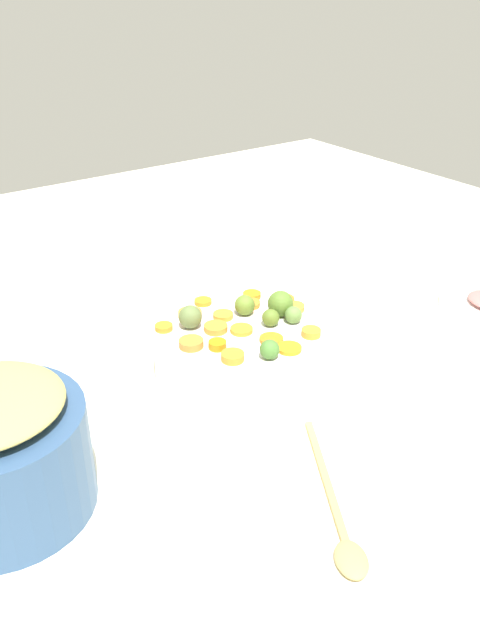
{
  "coord_description": "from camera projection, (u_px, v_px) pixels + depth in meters",
  "views": [
    {
      "loc": [
        -0.54,
        -0.77,
        0.63
      ],
      "look_at": [
        -0.0,
        -0.01,
        0.12
      ],
      "focal_mm": 36.85,
      "sensor_mm": 36.0,
      "label": 1
    }
  ],
  "objects": [
    {
      "name": "carrot_slice_2",
      "position": [
        283.0,
        300.0,
        1.13
      ],
      "size": [
        0.05,
        0.05,
        0.01
      ],
      "primitive_type": "cylinder",
      "rotation": [
        0.0,
        0.0,
        0.61
      ],
      "color": "orange",
      "rests_on": "serving_bowl_carrots"
    },
    {
      "name": "carrot_slice_5",
      "position": [
        242.0,
        330.0,
        1.04
      ],
      "size": [
        0.05,
        0.05,
        0.01
      ],
      "primitive_type": "cylinder",
      "rotation": [
        0.0,
        0.0,
        3.56
      ],
      "color": "orange",
      "rests_on": "serving_bowl_carrots"
    },
    {
      "name": "carrot_slice_7",
      "position": [
        289.0,
        348.0,
        0.99
      ],
      "size": [
        0.04,
        0.04,
        0.01
      ],
      "primitive_type": "cylinder",
      "rotation": [
        0.0,
        0.0,
        6.28
      ],
      "color": "orange",
      "rests_on": "serving_bowl_carrots"
    },
    {
      "name": "carrot_slice_6",
      "position": [
        190.0,
        314.0,
        1.09
      ],
      "size": [
        0.05,
        0.05,
        0.01
      ],
      "primitive_type": "cylinder",
      "rotation": [
        0.0,
        0.0,
        5.81
      ],
      "color": "orange",
      "rests_on": "serving_bowl_carrots"
    },
    {
      "name": "carrot_slice_11",
      "position": [
        191.0,
        343.0,
        1.0
      ],
      "size": [
        0.05,
        0.05,
        0.01
      ],
      "primitive_type": "cylinder",
      "rotation": [
        0.0,
        0.0,
        0.85
      ],
      "color": "orange",
      "rests_on": "serving_bowl_carrots"
    },
    {
      "name": "carrot_slice_14",
      "position": [
        203.0,
        302.0,
        1.13
      ],
      "size": [
        0.04,
        0.04,
        0.01
      ],
      "primitive_type": "cylinder",
      "rotation": [
        0.0,
        0.0,
        4.99
      ],
      "color": "orange",
      "rests_on": "serving_bowl_carrots"
    },
    {
      "name": "carrot_slice_15",
      "position": [
        233.0,
        357.0,
        0.97
      ],
      "size": [
        0.04,
        0.04,
        0.01
      ],
      "primitive_type": "cylinder",
      "rotation": [
        0.0,
        0.0,
        3.36
      ],
      "color": "orange",
      "rests_on": "serving_bowl_carrots"
    },
    {
      "name": "tabletop",
      "position": [
        239.0,
        376.0,
        1.12
      ],
      "size": [
        2.4,
        2.4,
        0.02
      ],
      "primitive_type": "cube",
      "color": "white",
      "rests_on": "ground"
    },
    {
      "name": "brussels_sprout_4",
      "position": [
        271.0,
        318.0,
        1.06
      ],
      "size": [
        0.03,
        0.03,
        0.03
      ],
      "primitive_type": "sphere",
      "color": "#546E26",
      "rests_on": "serving_bowl_carrots"
    },
    {
      "name": "brussels_sprout_5",
      "position": [
        245.0,
        305.0,
        1.09
      ],
      "size": [
        0.03,
        0.03,
        0.03
      ],
      "primitive_type": "sphere",
      "color": "olive",
      "rests_on": "serving_bowl_carrots"
    },
    {
      "name": "carrot_slice_10",
      "position": [
        223.0,
        315.0,
        1.09
      ],
      "size": [
        0.04,
        0.04,
        0.01
      ],
      "primitive_type": "cylinder",
      "rotation": [
        0.0,
        0.0,
        3.48
      ],
      "color": "orange",
      "rests_on": "serving_bowl_carrots"
    },
    {
      "name": "brussels_sprout_0",
      "position": [
        293.0,
        315.0,
        1.07
      ],
      "size": [
        0.03,
        0.03,
        0.03
      ],
      "primitive_type": "sphere",
      "color": "#5E823E",
      "rests_on": "serving_bowl_carrots"
    },
    {
      "name": "brussels_sprout_1",
      "position": [
        190.0,
        317.0,
        1.05
      ],
      "size": [
        0.04,
        0.04,
        0.04
      ],
      "primitive_type": "sphere",
      "color": "#5C6F3C",
      "rests_on": "serving_bowl_carrots"
    },
    {
      "name": "carrot_slice_0",
      "position": [
        217.0,
        329.0,
        1.04
      ],
      "size": [
        0.05,
        0.05,
        0.01
      ],
      "primitive_type": "cylinder",
      "rotation": [
        0.0,
        0.0,
        1.1
      ],
      "color": "orange",
      "rests_on": "serving_bowl_carrots"
    },
    {
      "name": "carrot_slice_9",
      "position": [
        311.0,
        333.0,
        1.03
      ],
      "size": [
        0.03,
        0.03,
        0.01
      ],
      "primitive_type": "cylinder",
      "rotation": [
        0.0,
        0.0,
        6.27
      ],
      "color": "orange",
      "rests_on": "serving_bowl_carrots"
    },
    {
      "name": "wooden_spoon",
      "position": [
        340.0,
        523.0,
        0.81
      ],
      "size": [
        0.16,
        0.26,
        0.01
      ],
      "color": "tan",
      "rests_on": "tabletop"
    },
    {
      "name": "carrot_slice_1",
      "position": [
        294.0,
        307.0,
        1.11
      ],
      "size": [
        0.05,
        0.05,
        0.01
      ],
      "primitive_type": "cylinder",
      "rotation": [
        0.0,
        0.0,
        2.69
      ],
      "color": "orange",
      "rests_on": "serving_bowl_carrots"
    },
    {
      "name": "casserole_dish",
      "position": [
        180.0,
        246.0,
        1.48
      ],
      "size": [
        0.25,
        0.25,
        0.09
      ],
      "primitive_type": "cylinder",
      "color": "white",
      "rests_on": "tabletop"
    },
    {
      "name": "carrot_slice_4",
      "position": [
        252.0,
        295.0,
        1.15
      ],
      "size": [
        0.04,
        0.04,
        0.01
      ],
      "primitive_type": "cylinder",
      "rotation": [
        0.0,
        0.0,
        4.3
      ],
      "color": "orange",
      "rests_on": "serving_bowl_carrots"
    },
    {
      "name": "carrot_slice_8",
      "position": [
        164.0,
        327.0,
        1.05
      ],
      "size": [
        0.03,
        0.03,
        0.01
      ],
      "primitive_type": "cylinder",
      "rotation": [
        0.0,
        0.0,
        0.22
      ],
      "color": "orange",
      "rests_on": "serving_bowl_carrots"
    },
    {
      "name": "brussels_sprout_2",
      "position": [
        281.0,
        304.0,
        1.08
      ],
      "size": [
        0.04,
        0.04,
        0.04
      ],
      "primitive_type": "sphere",
      "color": "#517328",
      "rests_on": "serving_bowl_carrots"
    },
    {
      "name": "carrot_slice_13",
      "position": [
        217.0,
        345.0,
        1.0
      ],
      "size": [
        0.03,
        0.03,
        0.01
      ],
      "primitive_type": "cylinder",
      "rotation": [
        0.0,
        0.0,
        1.86
      ],
      "color": "orange",
      "rests_on": "serving_bowl_carrots"
    },
    {
      "name": "serving_bowl_carrots",
      "position": [
        240.0,
        350.0,
        1.09
      ],
      "size": [
        0.29,
        0.29,
        0.09
      ],
      "primitive_type": "cylinder",
      "color": "white",
      "rests_on": "tabletop"
    },
    {
      "name": "brussels_sprout_3",
      "position": [
        270.0,
        349.0,
        0.97
      ],
      "size": [
        0.03,
        0.03,
        0.03
      ],
      "primitive_type": "sphere",
      "color": "#44742F",
      "rests_on": "serving_bowl_carrots"
    },
    {
      "name": "carrot_slice_12",
      "position": [
        249.0,
        304.0,
        1.12
      ],
      "size": [
        0.05,
        0.05,
        0.01
      ],
      "primitive_type": "cylinder",
      "rotation": [
        0.0,
        0.0,
        2.62
      ],
      "color": "orange",
      "rests_on": "serving_bowl_carrots"
    },
    {
      "name": "carrot_slice_3",
      "position": [
        271.0,
        339.0,
        1.02
      ],
      "size": [
        0.05,
        0.05,
        0.01
      ],
      "primitive_type": "cylinder",
      "rotation": [
        0.0,
        0.0,
        2.24
      ],
      "color": "orange",
      "rests_on": "serving_bowl_carrots"
    }
  ]
}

